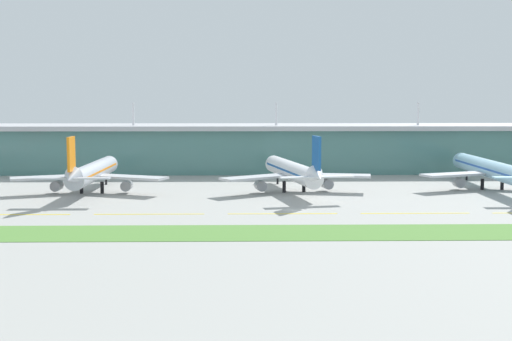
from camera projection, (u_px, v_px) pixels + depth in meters
name	position (u px, v px, depth m)	size (l,w,h in m)	color
ground_plane	(293.00, 210.00, 179.22)	(600.00, 600.00, 0.00)	#9E9E99
terminal_building	(275.00, 148.00, 274.45)	(288.00, 34.00, 27.85)	slate
airliner_near_middle	(92.00, 172.00, 212.25)	(48.80, 58.97, 18.90)	#ADB2BC
airliner_center	(293.00, 171.00, 214.73)	(47.85, 58.32, 18.90)	white
airliner_far_middle	(491.00, 169.00, 220.55)	(48.80, 71.37, 18.90)	#9ED1EA
taxiway_stripe_west	(15.00, 215.00, 172.63)	(28.00, 0.70, 0.04)	yellow
taxiway_stripe_mid_west	(149.00, 214.00, 173.28)	(28.00, 0.70, 0.04)	yellow
taxiway_stripe_centre	(283.00, 214.00, 173.92)	(28.00, 0.70, 0.04)	yellow
taxiway_stripe_mid_east	(415.00, 213.00, 174.57)	(28.00, 0.70, 0.04)	yellow
grass_verge	(303.00, 233.00, 149.38)	(300.00, 18.00, 0.10)	#518438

